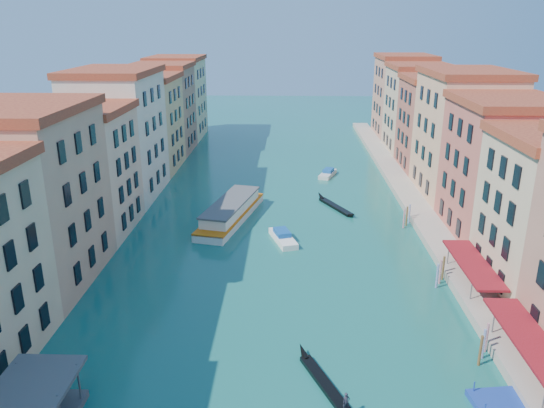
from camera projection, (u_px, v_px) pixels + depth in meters
The scene contains 10 objects.
left_bank_palazzos at pixel (106, 147), 81.17m from camera, with size 12.80×128.40×21.00m.
right_bank_palazzos at pixel (474, 149), 79.75m from camera, with size 12.80×128.40×21.00m.
quay at pixel (416, 207), 83.00m from camera, with size 4.00×140.00×1.00m, color #AE9E8D.
restaurant_awnings at pixel (538, 350), 42.49m from camera, with size 3.20×44.55×3.12m.
mooring_poles_right at pixel (473, 328), 48.62m from camera, with size 1.44×54.24×3.20m.
vaporetto_far at pixel (231, 211), 78.58m from camera, with size 8.70×20.00×2.90m.
gondola_fore at pixel (326, 383), 42.61m from camera, with size 4.84×9.92×2.09m.
gondola_far at pixel (335, 206), 83.91m from camera, with size 5.91×10.75×1.64m.
motorboat_mid at pixel (283, 237), 71.10m from camera, with size 4.12×7.12×1.41m.
motorboat_far at pixel (328, 173), 101.23m from camera, with size 3.95×6.57×1.30m.
Camera 1 is at (2.02, -14.04, 27.89)m, focal length 35.00 mm.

